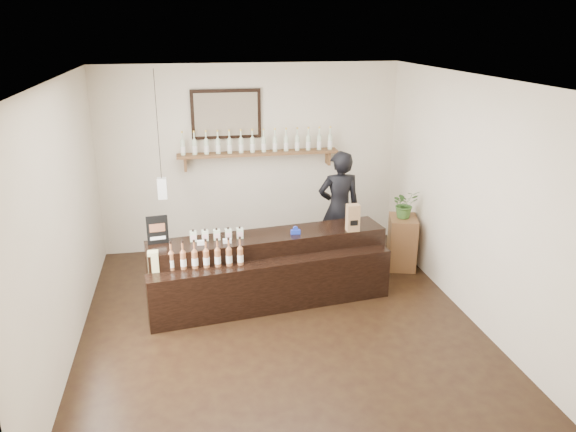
{
  "coord_description": "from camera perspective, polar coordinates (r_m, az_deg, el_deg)",
  "views": [
    {
      "loc": [
        -0.98,
        -5.77,
        3.32
      ],
      "look_at": [
        0.24,
        0.7,
        1.07
      ],
      "focal_mm": 35.0,
      "sensor_mm": 36.0,
      "label": 1
    }
  ],
  "objects": [
    {
      "name": "back_wall_decor",
      "position": [
        8.34,
        -4.71,
        7.99
      ],
      "size": [
        2.66,
        0.96,
        1.69
      ],
      "color": "brown",
      "rests_on": "ground"
    },
    {
      "name": "potted_plant",
      "position": [
        7.99,
        11.77,
        1.21
      ],
      "size": [
        0.4,
        0.36,
        0.4
      ],
      "primitive_type": "imported",
      "rotation": [
        0.0,
        0.0,
        0.13
      ],
      "color": "#375F26",
      "rests_on": "side_cabinet"
    },
    {
      "name": "paper_bag",
      "position": [
        7.12,
        6.6,
        -0.18
      ],
      "size": [
        0.16,
        0.12,
        0.35
      ],
      "color": "olive",
      "rests_on": "counter"
    },
    {
      "name": "ground",
      "position": [
        6.73,
        -0.91,
        -10.66
      ],
      "size": [
        5.0,
        5.0,
        0.0
      ],
      "primitive_type": "plane",
      "color": "black",
      "rests_on": "ground"
    },
    {
      "name": "counter",
      "position": [
        7.07,
        -1.91,
        -5.56
      ],
      "size": [
        3.04,
        1.19,
        0.98
      ],
      "color": "black",
      "rests_on": "ground"
    },
    {
      "name": "side_cabinet",
      "position": [
        8.18,
        11.51,
        -2.62
      ],
      "size": [
        0.5,
        0.59,
        0.75
      ],
      "color": "brown",
      "rests_on": "ground"
    },
    {
      "name": "promo_sign",
      "position": [
        6.83,
        -13.12,
        -1.39
      ],
      "size": [
        0.25,
        0.05,
        0.35
      ],
      "color": "black",
      "rests_on": "counter"
    },
    {
      "name": "tape_dispenser",
      "position": [
        7.0,
        0.77,
        -1.54
      ],
      "size": [
        0.12,
        0.05,
        0.1
      ],
      "color": "#172DA1",
      "rests_on": "counter"
    },
    {
      "name": "shopkeeper",
      "position": [
        7.98,
        5.22,
        1.51
      ],
      "size": [
        0.69,
        0.45,
        1.89
      ],
      "primitive_type": "imported",
      "rotation": [
        0.0,
        0.0,
        3.14
      ],
      "color": "black",
      "rests_on": "ground"
    },
    {
      "name": "room_shell",
      "position": [
        6.07,
        -0.99,
        3.46
      ],
      "size": [
        5.0,
        5.0,
        5.0
      ],
      "color": "beige",
      "rests_on": "ground"
    }
  ]
}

